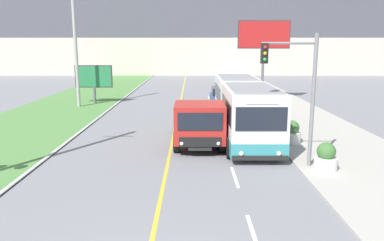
{
  "coord_description": "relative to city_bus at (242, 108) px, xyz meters",
  "views": [
    {
      "loc": [
        1.06,
        -6.21,
        5.08
      ],
      "look_at": [
        1.1,
        12.1,
        1.4
      ],
      "focal_mm": 35.0,
      "sensor_mm": 36.0,
      "label": 1
    }
  ],
  "objects": [
    {
      "name": "city_bus",
      "position": [
        0.0,
        0.0,
        0.0
      ],
      "size": [
        2.61,
        11.7,
        3.11
      ],
      "color": "silver",
      "rests_on": "ground_plane"
    },
    {
      "name": "planter_round_second",
      "position": [
        2.3,
        -2.13,
        -0.97
      ],
      "size": [
        0.93,
        0.93,
        1.19
      ],
      "color": "silver",
      "rests_on": "sidewalk_right"
    },
    {
      "name": "dump_truck",
      "position": [
        -2.53,
        -2.38,
        -0.39
      ],
      "size": [
        2.51,
        6.93,
        2.34
      ],
      "color": "black",
      "rests_on": "ground_plane"
    },
    {
      "name": "car_distant",
      "position": [
        -0.34,
        11.81,
        -0.89
      ],
      "size": [
        1.8,
        4.3,
        1.45
      ],
      "color": "#2D4784",
      "rests_on": "ground_plane"
    },
    {
      "name": "planter_round_third",
      "position": [
        2.58,
        2.21,
        -0.96
      ],
      "size": [
        1.01,
        1.01,
        1.23
      ],
      "color": "silver",
      "rests_on": "sidewalk_right"
    },
    {
      "name": "apartment_block_background",
      "position": [
        -3.96,
        47.46,
        7.6
      ],
      "size": [
        80.0,
        8.04,
        18.35
      ],
      "color": "beige",
      "rests_on": "ground_plane"
    },
    {
      "name": "planter_round_near",
      "position": [
        2.55,
        -6.47,
        -0.99
      ],
      "size": [
        0.94,
        0.94,
        1.16
      ],
      "color": "silver",
      "rests_on": "sidewalk_right"
    },
    {
      "name": "utility_pole_far",
      "position": [
        -12.43,
        10.11,
        4.25
      ],
      "size": [
        1.8,
        0.28,
        11.54
      ],
      "color": "#9E9E99",
      "rests_on": "ground_plane"
    },
    {
      "name": "billboard_small",
      "position": [
        -11.6,
        12.11,
        0.72
      ],
      "size": [
        3.28,
        0.24,
        3.38
      ],
      "color": "#59595B",
      "rests_on": "ground_plane"
    },
    {
      "name": "billboard_large",
      "position": [
        3.64,
        13.71,
        4.12
      ],
      "size": [
        4.75,
        0.24,
        7.31
      ],
      "color": "#59595B",
      "rests_on": "ground_plane"
    },
    {
      "name": "traffic_light_mast",
      "position": [
        1.39,
        -5.89,
        1.98
      ],
      "size": [
        2.28,
        0.32,
        5.57
      ],
      "color": "slate",
      "rests_on": "ground_plane"
    }
  ]
}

